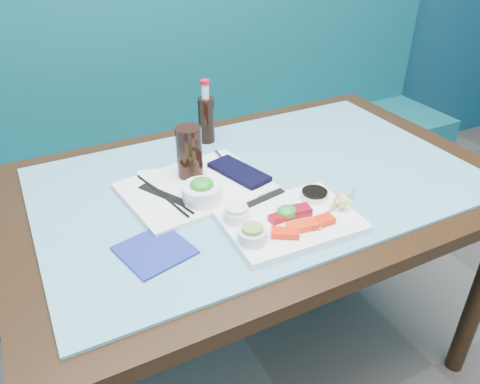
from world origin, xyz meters
name	(u,v)px	position (x,y,z in m)	size (l,w,h in m)	color
booth_bench	(169,169)	(0.00, 2.29, 0.37)	(3.00, 0.56, 1.17)	#0E535A
dining_table	(259,205)	(0.00, 1.45, 0.67)	(1.40, 0.90, 0.75)	black
glass_top	(259,180)	(0.00, 1.45, 0.75)	(1.22, 0.76, 0.01)	#5B9EB6
sashimi_plate	(290,221)	(-0.04, 1.23, 0.77)	(0.32, 0.23, 0.02)	white
salmon_left	(285,233)	(-0.09, 1.17, 0.78)	(0.06, 0.03, 0.02)	red
salmon_mid	(302,226)	(-0.04, 1.18, 0.78)	(0.07, 0.03, 0.02)	#FF340A
salmon_right	(321,222)	(0.01, 1.17, 0.78)	(0.07, 0.03, 0.02)	red
tuna_left	(279,218)	(-0.07, 1.23, 0.78)	(0.05, 0.03, 0.02)	maroon
tuna_right	(298,211)	(-0.01, 1.23, 0.78)	(0.06, 0.04, 0.02)	maroon
seaweed_garnish	(287,212)	(-0.04, 1.24, 0.79)	(0.05, 0.05, 0.03)	#208E24
ramekin_wasabi	(252,235)	(-0.16, 1.19, 0.79)	(0.07, 0.07, 0.03)	silver
wasabi_fill	(253,229)	(-0.16, 1.19, 0.81)	(0.05, 0.05, 0.01)	#70AC37
ramekin_ginger	(236,215)	(-0.16, 1.28, 0.79)	(0.06, 0.06, 0.03)	white
ginger_fill	(236,208)	(-0.16, 1.28, 0.81)	(0.05, 0.05, 0.01)	white
soy_dish	(314,195)	(0.07, 1.28, 0.78)	(0.07, 0.07, 0.01)	white
soy_fill	(315,192)	(0.07, 1.28, 0.79)	(0.07, 0.07, 0.01)	black
lemon_wedge	(347,201)	(0.11, 1.20, 0.80)	(0.05, 0.05, 0.04)	#FFF778
chopstick_sleeve	(264,198)	(-0.05, 1.33, 0.78)	(0.13, 0.02, 0.00)	black
wooden_chopstick_a	(331,208)	(0.07, 1.21, 0.78)	(0.01, 0.01, 0.20)	tan
wooden_chopstick_b	(334,207)	(0.08, 1.21, 0.78)	(0.01, 0.01, 0.22)	tan
serving_tray	(195,187)	(-0.19, 1.48, 0.77)	(0.38, 0.28, 0.01)	white
paper_placemat	(195,185)	(-0.19, 1.48, 0.77)	(0.31, 0.22, 0.00)	white
seaweed_bowl	(202,193)	(-0.20, 1.40, 0.79)	(0.11, 0.11, 0.04)	white
seaweed_salad	(202,184)	(-0.20, 1.40, 0.82)	(0.06, 0.06, 0.03)	#218F21
cola_glass	(189,152)	(-0.18, 1.53, 0.85)	(0.07, 0.07, 0.15)	black
navy_pouch	(239,172)	(-0.05, 1.48, 0.78)	(0.08, 0.19, 0.01)	black
fork	(221,158)	(-0.06, 1.58, 0.78)	(0.01, 0.01, 0.09)	white
black_chopstick_a	(162,195)	(-0.28, 1.47, 0.78)	(0.01, 0.01, 0.26)	black
black_chopstick_b	(165,194)	(-0.28, 1.47, 0.78)	(0.01, 0.01, 0.25)	black
tray_sleeve	(163,195)	(-0.28, 1.47, 0.77)	(0.03, 0.16, 0.00)	black
cola_bottle_body	(206,120)	(-0.03, 1.75, 0.83)	(0.05, 0.05, 0.15)	black
cola_bottle_neck	(205,91)	(-0.03, 1.75, 0.93)	(0.02, 0.02, 0.05)	silver
cola_bottle_cap	(205,82)	(-0.03, 1.75, 0.96)	(0.03, 0.03, 0.01)	red
blue_napkin	(155,250)	(-0.37, 1.28, 0.76)	(0.15, 0.15, 0.01)	navy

